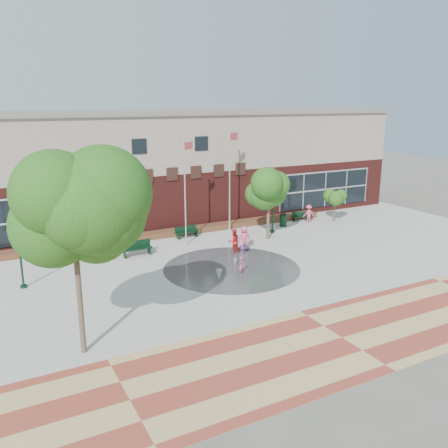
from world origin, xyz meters
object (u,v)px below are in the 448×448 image
trash_can (283,220)px  child_splash (241,265)px  flagpole_right (230,174)px  flagpole_left (185,186)px  bench_left (137,251)px  tree_big_left (73,214)px

trash_can → child_splash: child_splash is taller
flagpole_right → trash_can: size_ratio=8.12×
flagpole_left → child_splash: (0.47, -6.99, -3.74)m
flagpole_right → bench_left: size_ratio=3.97×
trash_can → child_splash: (-8.59, -7.98, 0.05)m
bench_left → tree_big_left: size_ratio=0.25×
flagpole_left → tree_big_left: size_ratio=0.94×
bench_left → flagpole_right: bearing=16.0°
trash_can → tree_big_left: tree_big_left is taller
tree_big_left → child_splash: 12.45m
flagpole_right → trash_can: bearing=-29.7°
flagpole_right → tree_big_left: 19.65m
tree_big_left → child_splash: bearing=25.2°
trash_can → tree_big_left: bearing=-145.8°
bench_left → trash_can: size_ratio=2.04×
flagpole_right → tree_big_left: bearing=-156.9°
flagpole_left → trash_can: size_ratio=7.69×
trash_can → tree_big_left: (-18.78, -12.78, 5.35)m
bench_left → tree_big_left: 13.61m
trash_can → flagpole_left: bearing=-173.8°
flagpole_right → trash_can: 6.15m
child_splash → flagpole_left: bearing=-128.5°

